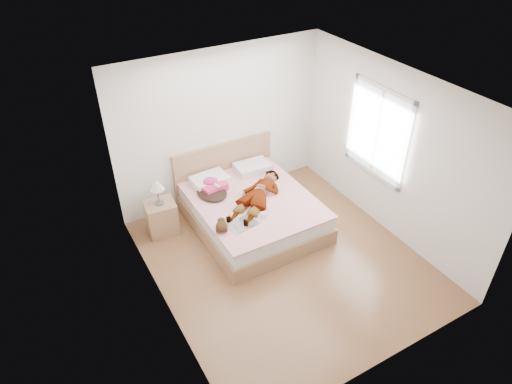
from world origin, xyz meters
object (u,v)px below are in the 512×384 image
bed (250,208)px  towel (212,186)px  woman (258,193)px  magazine (243,224)px  phone (217,185)px  coffee_mug (264,215)px  nightstand (161,215)px  plush_toy (222,226)px

bed → towel: bearing=134.4°
woman → magazine: size_ratio=3.17×
towel → phone: bearing=-87.3°
phone → coffee_mug: (0.34, -0.87, -0.13)m
woman → coffee_mug: woman is taller
phone → nightstand: nightstand is taller
magazine → plush_toy: 0.33m
bed → towel: size_ratio=4.74×
woman → magazine: (-0.50, -0.45, -0.09)m
coffee_mug → magazine: bearing=178.0°
bed → magazine: bed is taller
coffee_mug → plush_toy: (-0.66, 0.05, 0.03)m
phone → magazine: bearing=-126.8°
bed → plush_toy: size_ratio=7.14×
nightstand → phone: bearing=-11.5°
woman → bed: (-0.07, 0.11, -0.34)m
bed → plush_toy: 0.97m
phone → towel: 0.18m
towel → nightstand: nightstand is taller
bed → nightstand: bed is taller
bed → towel: (-0.44, 0.45, 0.32)m
nightstand → magazine: bearing=-49.3°
coffee_mug → nightstand: size_ratio=0.12×
phone → magazine: size_ratio=0.20×
woman → bed: size_ratio=0.71×
woman → towel: 0.75m
bed → woman: bearing=-57.2°
plush_toy → phone: bearing=68.3°
coffee_mug → woman: bearing=70.8°
bed → magazine: (-0.43, -0.56, 0.24)m
woman → phone: same height
phone → plush_toy: bearing=-148.6°
woman → bed: bearing=176.0°
bed → coffee_mug: 0.65m
bed → coffee_mug: bed is taller
phone → woman: bearing=-75.5°
towel → plush_toy: 1.02m
phone → plush_toy: phone is taller
woman → towel: towel is taller
phone → magazine: phone is taller
plush_toy → nightstand: (-0.57, 0.99, -0.27)m
woman → coffee_mug: 0.50m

